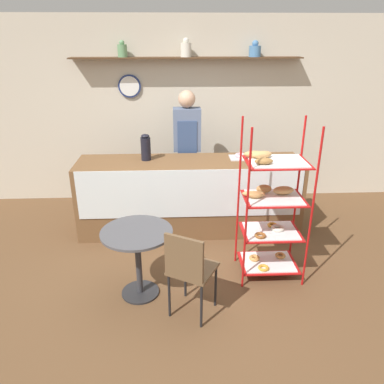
# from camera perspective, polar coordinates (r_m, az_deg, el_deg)

# --- Properties ---
(ground_plane) EXTENTS (14.00, 14.00, 0.00)m
(ground_plane) POSITION_cam_1_polar(r_m,az_deg,el_deg) (4.23, 0.22, -12.13)
(ground_plane) COLOR brown
(back_wall) EXTENTS (10.00, 0.30, 2.70)m
(back_wall) POSITION_cam_1_polar(r_m,az_deg,el_deg) (5.73, -0.84, 12.18)
(back_wall) COLOR beige
(back_wall) RESTS_ON ground_plane
(display_counter) EXTENTS (2.84, 0.68, 0.96)m
(display_counter) POSITION_cam_1_polar(r_m,az_deg,el_deg) (4.89, -0.35, -0.58)
(display_counter) COLOR brown
(display_counter) RESTS_ON ground_plane
(pastry_rack) EXTENTS (0.66, 0.50, 1.68)m
(pastry_rack) POSITION_cam_1_polar(r_m,az_deg,el_deg) (3.94, 11.84, -2.37)
(pastry_rack) COLOR #B71414
(pastry_rack) RESTS_ON ground_plane
(person_worker) EXTENTS (0.37, 0.23, 1.76)m
(person_worker) POSITION_cam_1_polar(r_m,az_deg,el_deg) (5.20, -0.76, 6.76)
(person_worker) COLOR #282833
(person_worker) RESTS_ON ground_plane
(cafe_table) EXTENTS (0.69, 0.69, 0.72)m
(cafe_table) POSITION_cam_1_polar(r_m,az_deg,el_deg) (3.68, -8.30, -8.33)
(cafe_table) COLOR #262628
(cafe_table) RESTS_ON ground_plane
(cafe_chair) EXTENTS (0.52, 0.52, 0.89)m
(cafe_chair) POSITION_cam_1_polar(r_m,az_deg,el_deg) (3.35, -0.50, -11.28)
(cafe_chair) COLOR black
(cafe_chair) RESTS_ON ground_plane
(coffee_carafe) EXTENTS (0.12, 0.12, 0.33)m
(coffee_carafe) POSITION_cam_1_polar(r_m,az_deg,el_deg) (4.75, -7.06, 6.76)
(coffee_carafe) COLOR black
(coffee_carafe) RESTS_ON display_counter
(donut_tray_counter) EXTENTS (0.40, 0.25, 0.05)m
(donut_tray_counter) POSITION_cam_1_polar(r_m,az_deg,el_deg) (4.88, 8.19, 5.39)
(donut_tray_counter) COLOR silver
(donut_tray_counter) RESTS_ON display_counter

